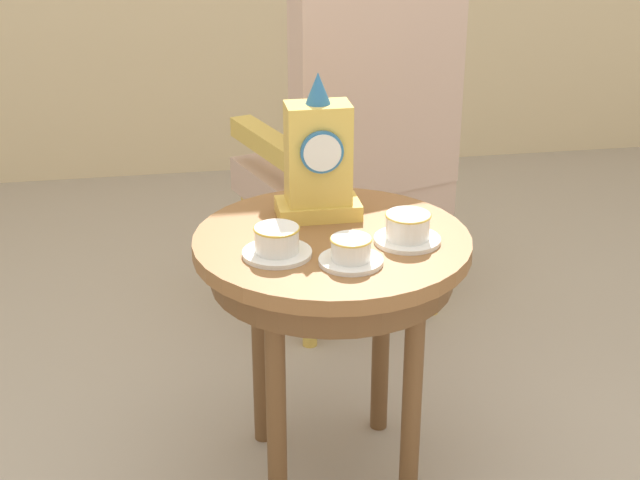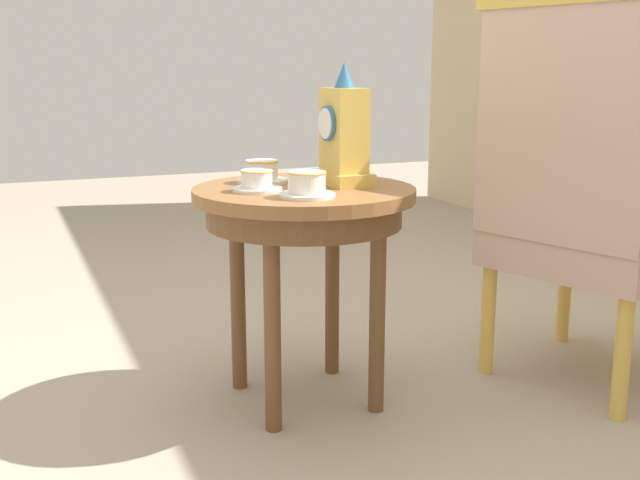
# 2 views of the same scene
# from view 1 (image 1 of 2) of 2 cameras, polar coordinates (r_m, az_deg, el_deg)

# --- Properties ---
(ground_plane) EXTENTS (10.00, 10.00, 0.00)m
(ground_plane) POSITION_cam_1_polar(r_m,az_deg,el_deg) (2.41, 0.61, -13.33)
(ground_plane) COLOR tan
(side_table) EXTENTS (0.61, 0.61, 0.62)m
(side_table) POSITION_cam_1_polar(r_m,az_deg,el_deg) (2.12, 0.79, -1.83)
(side_table) COLOR brown
(side_table) RESTS_ON ground
(teacup_left) EXTENTS (0.15, 0.15, 0.06)m
(teacup_left) POSITION_cam_1_polar(r_m,az_deg,el_deg) (1.99, -2.60, -0.15)
(teacup_left) COLOR white
(teacup_left) RESTS_ON side_table
(teacup_right) EXTENTS (0.13, 0.13, 0.06)m
(teacup_right) POSITION_cam_1_polar(r_m,az_deg,el_deg) (1.95, 1.86, -0.72)
(teacup_right) COLOR white
(teacup_right) RESTS_ON side_table
(teacup_center) EXTENTS (0.14, 0.14, 0.07)m
(teacup_center) POSITION_cam_1_polar(r_m,az_deg,el_deg) (2.06, 5.27, 0.66)
(teacup_center) COLOR white
(teacup_center) RESTS_ON side_table
(mantel_clock) EXTENTS (0.19, 0.11, 0.34)m
(mantel_clock) POSITION_cam_1_polar(r_m,az_deg,el_deg) (2.15, -0.11, 4.78)
(mantel_clock) COLOR gold
(mantel_clock) RESTS_ON side_table
(armchair) EXTENTS (0.68, 0.67, 1.14)m
(armchair) POSITION_cam_1_polar(r_m,az_deg,el_deg) (2.85, 2.21, 6.20)
(armchair) COLOR #CCA893
(armchair) RESTS_ON ground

